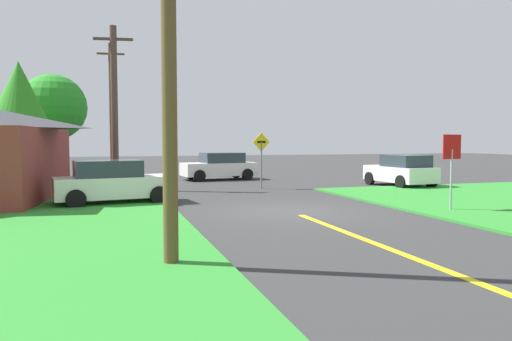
{
  "coord_description": "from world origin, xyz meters",
  "views": [
    {
      "loc": [
        -5.78,
        -14.79,
        2.33
      ],
      "look_at": [
        0.17,
        4.28,
        1.09
      ],
      "focal_mm": 33.64,
      "sensor_mm": 36.0,
      "label": 1
    }
  ],
  "objects": [
    {
      "name": "car_on_crossroad",
      "position": [
        8.57,
        6.3,
        0.8
      ],
      "size": [
        2.26,
        3.93,
        1.62
      ],
      "rotation": [
        0.0,
        0.0,
        1.64
      ],
      "color": "white",
      "rests_on": "ground"
    },
    {
      "name": "car_approaching_junction",
      "position": [
        0.68,
        13.27,
        0.81
      ],
      "size": [
        4.5,
        2.5,
        1.62
      ],
      "rotation": [
        0.0,
        0.0,
        3.24
      ],
      "color": "white",
      "rests_on": "ground"
    },
    {
      "name": "stop_sign",
      "position": [
        5.05,
        -1.69,
        1.8
      ],
      "size": [
        0.8,
        0.17,
        2.54
      ],
      "rotation": [
        0.0,
        0.0,
        3.31
      ],
      "color": "#9EA0A8",
      "rests_on": "ground"
    },
    {
      "name": "parked_car_near_building",
      "position": [
        -5.57,
        3.53,
        0.8
      ],
      "size": [
        4.41,
        2.41,
        1.62
      ],
      "rotation": [
        0.0,
        0.0,
        0.14
      ],
      "color": "white",
      "rests_on": "ground"
    },
    {
      "name": "direction_sign",
      "position": [
        1.38,
        7.3,
        1.7
      ],
      "size": [
        0.9,
        0.17,
        2.73
      ],
      "color": "slate",
      "rests_on": "ground"
    },
    {
      "name": "oak_tree_left",
      "position": [
        -8.75,
        15.84,
        4.29
      ],
      "size": [
        3.86,
        3.86,
        6.24
      ],
      "color": "brown",
      "rests_on": "ground"
    },
    {
      "name": "utility_pole_near",
      "position": [
        -4.67,
        -5.94,
        4.49
      ],
      "size": [
        1.8,
        0.33,
        8.71
      ],
      "color": "brown",
      "rests_on": "ground"
    },
    {
      "name": "lane_stripe_center",
      "position": [
        0.0,
        -8.0,
        0.01
      ],
      "size": [
        0.2,
        14.0,
        0.01
      ],
      "primitive_type": "cube",
      "color": "yellow",
      "rests_on": "ground"
    },
    {
      "name": "utility_pole_mid",
      "position": [
        -5.39,
        8.73,
        3.94
      ],
      "size": [
        1.8,
        0.39,
        7.66
      ],
      "color": "#4E3A30",
      "rests_on": "ground"
    },
    {
      "name": "utility_pole_far",
      "position": [
        -5.4,
        19.39,
        4.56
      ],
      "size": [
        1.8,
        0.32,
        8.91
      ],
      "color": "brown",
      "rests_on": "ground"
    },
    {
      "name": "pine_tree_center",
      "position": [
        -9.71,
        10.49,
        3.9
      ],
      "size": [
        4.02,
        4.02,
        6.12
      ],
      "color": "brown",
      "rests_on": "ground"
    },
    {
      "name": "ground_plane",
      "position": [
        0.0,
        0.0,
        0.0
      ],
      "size": [
        120.0,
        120.0,
        0.0
      ],
      "primitive_type": "plane",
      "color": "#343434"
    }
  ]
}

